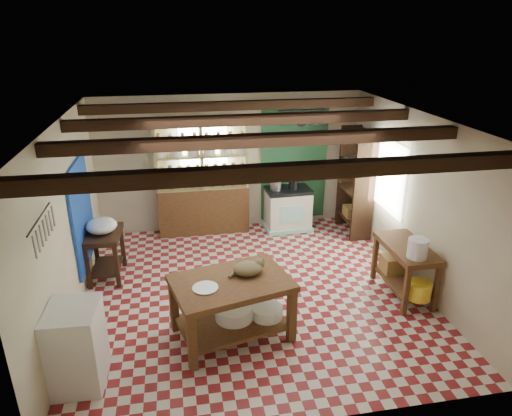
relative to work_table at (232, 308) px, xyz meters
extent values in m
cube|color=maroon|center=(0.44, 0.97, -0.42)|extent=(5.00, 5.00, 0.02)
cube|color=#4C4C51|center=(0.44, 0.97, 2.19)|extent=(5.00, 5.00, 0.02)
cube|color=beige|center=(0.44, 3.47, 0.89)|extent=(5.00, 0.04, 2.60)
cube|color=beige|center=(0.44, -1.53, 0.89)|extent=(5.00, 0.04, 2.60)
cube|color=beige|center=(-2.06, 0.97, 0.89)|extent=(0.04, 5.00, 2.60)
cube|color=beige|center=(2.94, 0.97, 0.89)|extent=(0.04, 5.00, 2.60)
cube|color=#362013|center=(0.44, 0.97, 2.07)|extent=(5.00, 3.80, 0.15)
cube|color=#1640A9|center=(-2.03, 1.87, 0.69)|extent=(0.04, 1.40, 1.60)
cube|color=#20512F|center=(1.69, 3.44, 0.84)|extent=(1.30, 0.04, 2.30)
cube|color=silver|center=(-0.06, 3.45, 1.29)|extent=(0.90, 0.02, 0.80)
cube|color=silver|center=(2.92, 1.97, 0.99)|extent=(0.02, 1.30, 1.20)
cube|color=black|center=(-2.00, -0.23, 1.37)|extent=(0.06, 0.90, 0.28)
cube|color=black|center=(1.69, 3.02, 1.77)|extent=(0.86, 0.12, 0.36)
cube|color=tan|center=(-0.11, 3.28, 0.69)|extent=(1.70, 0.34, 2.20)
cube|color=#362013|center=(2.72, 2.77, 0.59)|extent=(0.40, 0.86, 2.00)
cube|color=brown|center=(0.00, 0.00, 0.00)|extent=(1.62, 1.27, 0.81)
cube|color=beige|center=(1.51, 3.12, 0.01)|extent=(0.88, 0.61, 0.83)
cube|color=#362013|center=(-1.76, 1.81, -0.02)|extent=(0.56, 0.79, 0.78)
cube|color=white|center=(-1.78, -0.52, 0.07)|extent=(0.56, 0.66, 0.96)
cube|color=brown|center=(2.62, 0.52, -0.01)|extent=(0.56, 1.12, 0.80)
ellipsoid|color=olive|center=(0.23, 0.11, 0.49)|extent=(0.45, 0.41, 0.17)
cylinder|color=#9999A0|center=(-0.33, -0.13, 0.41)|extent=(0.38, 0.38, 0.02)
cylinder|color=white|center=(0.04, 0.06, -0.10)|extent=(0.61, 0.61, 0.17)
cylinder|color=white|center=(0.46, 0.01, -0.12)|extent=(0.49, 0.49, 0.14)
cylinder|color=#9999A0|center=(1.26, 3.11, 0.55)|extent=(0.22, 0.22, 0.24)
cylinder|color=black|center=(1.61, 3.12, 0.54)|extent=(0.18, 0.18, 0.22)
ellipsoid|color=white|center=(-1.76, 1.81, 0.49)|extent=(0.48, 0.48, 0.23)
cylinder|color=white|center=(2.57, 0.17, 0.53)|extent=(0.27, 0.27, 0.27)
cube|color=olive|center=(2.62, 0.82, -0.06)|extent=(0.37, 0.30, 0.26)
cylinder|color=yellow|center=(2.62, 0.07, -0.07)|extent=(0.33, 0.33, 0.24)
camera|label=1|loc=(-0.57, -4.87, 3.34)|focal=32.00mm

